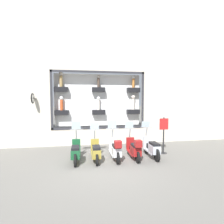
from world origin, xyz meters
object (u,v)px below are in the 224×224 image
(scooter_white_2, at_px, (115,149))
(scooter_green_4, at_px, (76,152))
(scooter_olive_3, at_px, (96,151))
(scooter_silver_0, at_px, (152,148))
(scooter_red_1, at_px, (134,149))
(shop_sign_post, at_px, (164,134))

(scooter_white_2, distance_m, scooter_green_4, 1.71)
(scooter_olive_3, relative_size, scooter_green_4, 0.99)
(scooter_silver_0, xyz_separation_m, scooter_white_2, (-0.06, 1.71, 0.03))
(scooter_red_1, height_order, shop_sign_post, shop_sign_post)
(scooter_olive_3, height_order, shop_sign_post, shop_sign_post)
(scooter_red_1, xyz_separation_m, shop_sign_post, (0.58, -1.67, 0.50))
(scooter_green_4, bearing_deg, scooter_red_1, -91.48)
(scooter_white_2, relative_size, scooter_green_4, 1.00)
(scooter_red_1, bearing_deg, shop_sign_post, -70.91)
(scooter_white_2, height_order, shop_sign_post, shop_sign_post)
(scooter_silver_0, bearing_deg, shop_sign_post, -57.88)
(scooter_red_1, height_order, scooter_green_4, scooter_green_4)
(scooter_olive_3, height_order, scooter_green_4, scooter_green_4)
(scooter_white_2, distance_m, shop_sign_post, 2.63)
(scooter_red_1, relative_size, shop_sign_post, 1.01)
(scooter_white_2, xyz_separation_m, scooter_olive_3, (0.05, 0.86, -0.06))
(scooter_green_4, height_order, shop_sign_post, shop_sign_post)
(scooter_silver_0, bearing_deg, scooter_olive_3, 90.16)
(scooter_silver_0, xyz_separation_m, scooter_olive_3, (-0.01, 2.57, -0.03))
(scooter_red_1, height_order, scooter_white_2, scooter_white_2)
(shop_sign_post, bearing_deg, scooter_olive_3, 98.70)
(scooter_green_4, relative_size, shop_sign_post, 1.01)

